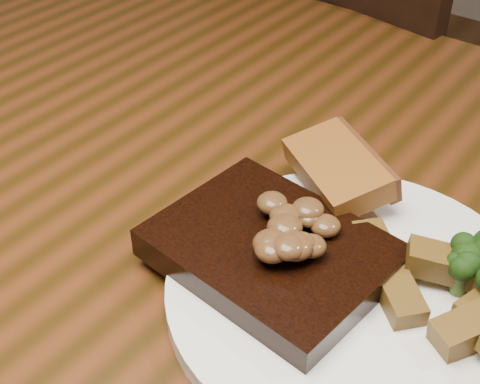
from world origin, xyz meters
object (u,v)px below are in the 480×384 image
object	(u,v)px
garlic_bread	(334,187)
potato_wedges	(455,308)
chair_far	(347,113)
plate	(352,292)
steak	(271,251)
dining_table	(239,308)

from	to	relation	value
garlic_bread	potato_wedges	bearing A→B (deg)	5.17
chair_far	plate	bearing A→B (deg)	126.77
plate	garlic_bread	xyz separation A→B (m)	(-0.07, 0.08, 0.02)
steak	garlic_bread	distance (m)	0.10
dining_table	chair_far	distance (m)	0.65
chair_far	garlic_bread	bearing A→B (deg)	124.90
dining_table	chair_far	world-z (taller)	chair_far
chair_far	steak	xyz separation A→B (m)	(0.26, -0.62, 0.28)
dining_table	steak	size ratio (longest dim) A/B	9.53
chair_far	garlic_bread	size ratio (longest dim) A/B	9.22
chair_far	garlic_bread	distance (m)	0.65
dining_table	chair_far	bearing A→B (deg)	109.88
chair_far	plate	size ratio (longest dim) A/B	3.30
steak	garlic_bread	bearing A→B (deg)	97.93
dining_table	steak	world-z (taller)	steak
plate	steak	size ratio (longest dim) A/B	1.62
garlic_bread	steak	bearing A→B (deg)	-55.92
plate	steak	distance (m)	0.07
plate	steak	world-z (taller)	steak
dining_table	plate	bearing A→B (deg)	-4.11
plate	garlic_bread	distance (m)	0.11
chair_far	steak	bearing A→B (deg)	121.51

